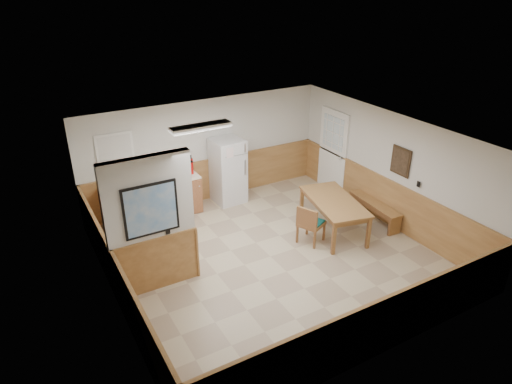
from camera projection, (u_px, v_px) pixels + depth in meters
ground at (270, 256)px, 9.06m from camera, size 6.00×6.00×0.00m
ceiling at (272, 137)px, 7.97m from camera, size 6.00×6.00×0.02m
back_wall at (206, 151)px, 10.87m from camera, size 6.00×0.02×2.50m
right_wall at (390, 169)px, 9.86m from camera, size 0.02×6.00×2.50m
left_wall at (109, 243)px, 7.18m from camera, size 0.02×6.00×2.50m
wainscot_back at (208, 180)px, 11.18m from camera, size 6.00×0.04×1.00m
wainscot_right at (385, 201)px, 10.17m from camera, size 0.04×6.00×1.00m
wainscot_left at (117, 281)px, 7.52m from camera, size 0.04×6.00×1.00m
partition_wall at (151, 227)px, 7.68m from camera, size 1.50×0.20×2.50m
kitchen_counter at (165, 197)px, 10.42m from camera, size 2.20×0.61×1.00m
exterior_door at (333, 151)px, 11.41m from camera, size 0.07×1.02×2.15m
kitchen_window at (116, 155)px, 9.78m from camera, size 0.80×0.04×1.00m
wall_painting at (401, 161)px, 9.48m from camera, size 0.04×0.50×0.60m
fluorescent_fixture at (201, 127)px, 8.66m from camera, size 1.20×0.30×0.09m
refrigerator at (228, 171)px, 10.95m from camera, size 0.73×0.73×1.59m
dining_table at (334, 204)px, 9.67m from camera, size 1.25×1.93×0.75m
dining_bench at (375, 207)px, 10.24m from camera, size 0.43×1.50×0.45m
dining_chair at (309, 222)px, 9.30m from camera, size 0.77×0.67×0.85m
fire_extinguisher at (191, 166)px, 10.44m from camera, size 0.15×0.15×0.45m
soap_bottle at (111, 186)px, 9.66m from camera, size 0.10×0.10×0.23m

